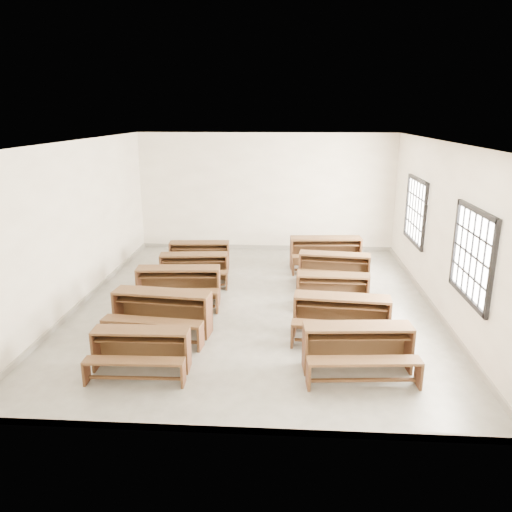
# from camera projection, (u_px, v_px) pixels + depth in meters

# --- Properties ---
(room) EXTENTS (8.50, 8.50, 3.20)m
(room) POSITION_uv_depth(u_px,v_px,m) (261.00, 198.00, 9.45)
(room) COLOR gray
(room) RESTS_ON ground
(desk_set_0) EXTENTS (1.44, 0.78, 0.64)m
(desk_set_0) POSITION_uv_depth(u_px,v_px,m) (141.00, 347.00, 7.36)
(desk_set_0) COLOR brown
(desk_set_0) RESTS_ON ground
(desk_set_1) EXTENTS (1.76, 1.04, 0.76)m
(desk_set_1) POSITION_uv_depth(u_px,v_px,m) (161.00, 310.00, 8.58)
(desk_set_1) COLOR brown
(desk_set_1) RESTS_ON ground
(desk_set_2) EXTENTS (1.71, 0.98, 0.74)m
(desk_set_2) POSITION_uv_depth(u_px,v_px,m) (178.00, 283.00, 9.96)
(desk_set_2) COLOR brown
(desk_set_2) RESTS_ON ground
(desk_set_3) EXTENTS (1.58, 0.94, 0.68)m
(desk_set_3) POSITION_uv_depth(u_px,v_px,m) (194.00, 266.00, 11.16)
(desk_set_3) COLOR brown
(desk_set_3) RESTS_ON ground
(desk_set_4) EXTENTS (1.50, 0.86, 0.65)m
(desk_set_4) POSITION_uv_depth(u_px,v_px,m) (199.00, 253.00, 12.26)
(desk_set_4) COLOR brown
(desk_set_4) RESTS_ON ground
(desk_set_5) EXTENTS (1.65, 0.95, 0.72)m
(desk_set_5) POSITION_uv_depth(u_px,v_px,m) (358.00, 346.00, 7.32)
(desk_set_5) COLOR brown
(desk_set_5) RESTS_ON ground
(desk_set_6) EXTENTS (1.69, 0.99, 0.73)m
(desk_set_6) POSITION_uv_depth(u_px,v_px,m) (341.00, 314.00, 8.45)
(desk_set_6) COLOR brown
(desk_set_6) RESTS_ON ground
(desk_set_7) EXTENTS (1.42, 0.76, 0.63)m
(desk_set_7) POSITION_uv_depth(u_px,v_px,m) (333.00, 288.00, 9.88)
(desk_set_7) COLOR brown
(desk_set_7) RESTS_ON ground
(desk_set_8) EXTENTS (1.64, 0.99, 0.70)m
(desk_set_8) POSITION_uv_depth(u_px,v_px,m) (334.00, 267.00, 11.09)
(desk_set_8) COLOR brown
(desk_set_8) RESTS_ON ground
(desk_set_9) EXTENTS (1.79, 1.02, 0.78)m
(desk_set_9) POSITION_uv_depth(u_px,v_px,m) (326.00, 251.00, 12.22)
(desk_set_9) COLOR brown
(desk_set_9) RESTS_ON ground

